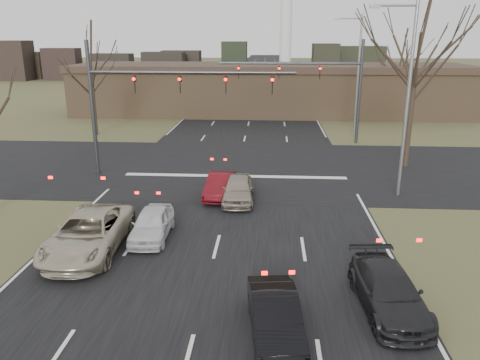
% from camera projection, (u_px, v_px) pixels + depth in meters
% --- Properties ---
extents(ground, '(360.00, 360.00, 0.00)m').
position_uv_depth(ground, '(207.00, 284.00, 16.11)').
color(ground, '#4A502B').
rests_on(ground, ground).
extents(road_main, '(14.00, 300.00, 0.02)m').
position_uv_depth(road_main, '(257.00, 91.00, 73.34)').
color(road_main, black).
rests_on(road_main, ground).
extents(road_cross, '(200.00, 14.00, 0.02)m').
position_uv_depth(road_cross, '(237.00, 167.00, 30.41)').
color(road_cross, black).
rests_on(road_cross, ground).
extents(building, '(42.40, 10.40, 5.30)m').
position_uv_depth(building, '(270.00, 89.00, 51.45)').
color(building, brown).
rests_on(building, ground).
extents(mast_arm_near, '(12.12, 0.24, 8.00)m').
position_uv_depth(mast_arm_near, '(146.00, 92.00, 27.34)').
color(mast_arm_near, '#383A3D').
rests_on(mast_arm_near, ground).
extents(mast_arm_far, '(11.12, 0.24, 8.00)m').
position_uv_depth(mast_arm_far, '(324.00, 79.00, 36.20)').
color(mast_arm_far, '#383A3D').
rests_on(mast_arm_far, ground).
extents(streetlight_right_near, '(2.34, 0.25, 10.00)m').
position_uv_depth(streetlight_right_near, '(405.00, 90.00, 23.47)').
color(streetlight_right_near, gray).
rests_on(streetlight_right_near, ground).
extents(streetlight_right_far, '(2.34, 0.25, 10.00)m').
position_uv_depth(streetlight_right_far, '(356.00, 68.00, 39.65)').
color(streetlight_right_far, gray).
rests_on(streetlight_right_far, ground).
extents(tree_right_near, '(6.90, 6.90, 11.50)m').
position_uv_depth(tree_right_near, '(420.00, 24.00, 28.09)').
color(tree_right_near, black).
rests_on(tree_right_near, ground).
extents(tree_left_far, '(5.70, 5.70, 9.50)m').
position_uv_depth(tree_left_far, '(89.00, 47.00, 38.59)').
color(tree_left_far, black).
rests_on(tree_left_far, ground).
extents(tree_right_far, '(5.40, 5.40, 9.00)m').
position_uv_depth(tree_right_far, '(401.00, 49.00, 46.54)').
color(tree_right_far, black).
rests_on(tree_right_far, ground).
extents(car_silver_suv, '(2.70, 5.61, 1.54)m').
position_uv_depth(car_silver_suv, '(88.00, 233.00, 18.37)').
color(car_silver_suv, '#BBB297').
rests_on(car_silver_suv, ground).
extents(car_white_sedan, '(1.57, 3.72, 1.25)m').
position_uv_depth(car_white_sedan, '(152.00, 224.00, 19.67)').
color(car_white_sedan, silver).
rests_on(car_white_sedan, ground).
extents(car_black_hatch, '(1.77, 3.94, 1.26)m').
position_uv_depth(car_black_hatch, '(275.00, 316.00, 13.17)').
color(car_black_hatch, black).
rests_on(car_black_hatch, ground).
extents(car_charcoal_sedan, '(2.12, 4.49, 1.26)m').
position_uv_depth(car_charcoal_sedan, '(388.00, 291.00, 14.47)').
color(car_charcoal_sedan, black).
rests_on(car_charcoal_sedan, ground).
extents(car_red_ahead, '(1.51, 3.77, 1.22)m').
position_uv_depth(car_red_ahead, '(220.00, 185.00, 24.78)').
color(car_red_ahead, '#570C13').
rests_on(car_red_ahead, ground).
extents(car_silver_ahead, '(1.67, 3.95, 1.33)m').
position_uv_depth(car_silver_ahead, '(238.00, 189.00, 24.06)').
color(car_silver_ahead, gray).
rests_on(car_silver_ahead, ground).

